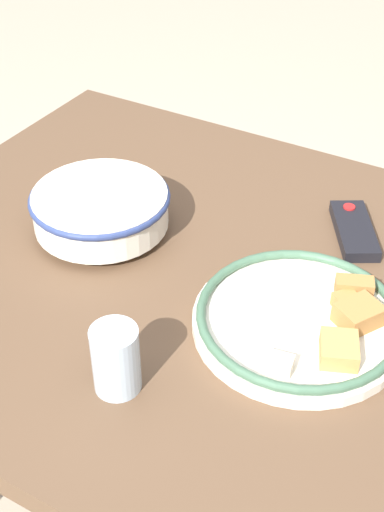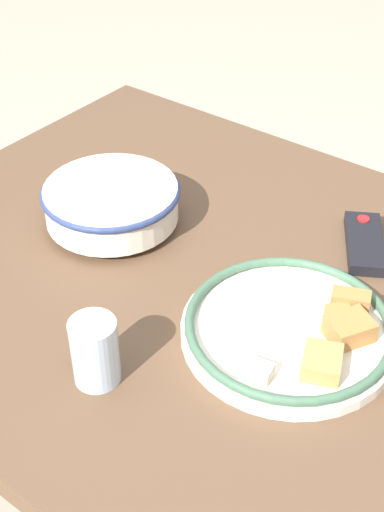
{
  "view_description": "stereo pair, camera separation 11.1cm",
  "coord_description": "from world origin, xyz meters",
  "px_view_note": "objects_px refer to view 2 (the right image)",
  "views": [
    {
      "loc": [
        0.4,
        -0.77,
        1.5
      ],
      "look_at": [
        -0.03,
        -0.02,
        0.81
      ],
      "focal_mm": 50.0,
      "sensor_mm": 36.0,
      "label": 1
    },
    {
      "loc": [
        0.5,
        -0.71,
        1.5
      ],
      "look_at": [
        -0.03,
        -0.02,
        0.81
      ],
      "focal_mm": 50.0,
      "sensor_mm": 36.0,
      "label": 2
    }
  ],
  "objects_px": {
    "tv_remote": "(365,243)",
    "drinking_glass": "(93,350)",
    "food_plate": "(292,329)",
    "noodle_bowl": "(111,202)"
  },
  "relations": [
    {
      "from": "noodle_bowl",
      "to": "drinking_glass",
      "type": "xyz_separation_m",
      "value": [
        0.22,
        -0.28,
        0.0
      ]
    },
    {
      "from": "food_plate",
      "to": "tv_remote",
      "type": "distance_m",
      "value": 0.26
    },
    {
      "from": "tv_remote",
      "to": "noodle_bowl",
      "type": "bearing_deg",
      "value": 177.37
    },
    {
      "from": "tv_remote",
      "to": "drinking_glass",
      "type": "xyz_separation_m",
      "value": [
        -0.16,
        -0.48,
        0.04
      ]
    },
    {
      "from": "tv_remote",
      "to": "drinking_glass",
      "type": "bearing_deg",
      "value": -139.01
    },
    {
      "from": "food_plate",
      "to": "drinking_glass",
      "type": "distance_m",
      "value": 0.28
    },
    {
      "from": "drinking_glass",
      "to": "food_plate",
      "type": "bearing_deg",
      "value": 51.98
    },
    {
      "from": "tv_remote",
      "to": "drinking_glass",
      "type": "distance_m",
      "value": 0.51
    },
    {
      "from": "noodle_bowl",
      "to": "drinking_glass",
      "type": "relative_size",
      "value": 2.4
    },
    {
      "from": "food_plate",
      "to": "drinking_glass",
      "type": "xyz_separation_m",
      "value": [
        -0.17,
        -0.22,
        0.03
      ]
    }
  ]
}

